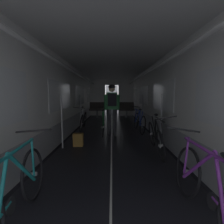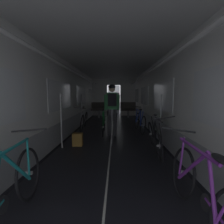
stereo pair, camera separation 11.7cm
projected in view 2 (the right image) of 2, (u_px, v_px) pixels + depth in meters
The scene contains 12 objects.
ground_plane at pixel (106, 198), 2.19m from camera, with size 60.00×60.00×0.00m, color black.
train_car_shell at pixel (112, 86), 5.60m from camera, with size 3.14×12.34×2.57m.
bench_seat_far_left at pixel (99, 108), 10.19m from camera, with size 0.98×0.51×0.95m.
bench_seat_far_right at pixel (128, 108), 10.15m from camera, with size 0.98×0.51×0.95m.
bicycle_silver at pixel (84, 120), 6.59m from camera, with size 0.44×1.69×0.96m.
bicycle_purple at pixel (202, 191), 1.71m from camera, with size 0.44×1.69×0.96m.
bicycle_black at pixel (155, 137), 3.90m from camera, with size 0.44×1.69×0.96m.
bicycle_teal at pixel (7, 193), 1.67m from camera, with size 0.44×1.69×0.95m.
bicycle_blue at pixel (140, 122), 6.17m from camera, with size 0.45×1.69×0.95m.
person_cyclist_aisle at pixel (112, 104), 5.51m from camera, with size 0.54×0.40×1.73m.
bicycle_green_in_aisle at pixel (103, 123), 5.85m from camera, with size 0.44×1.69×0.94m.
backpack_on_floor at pixel (78, 139), 4.48m from camera, with size 0.26×0.20×0.34m, color olive.
Camera 2 is at (0.13, -2.06, 1.37)m, focal length 26.41 mm.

